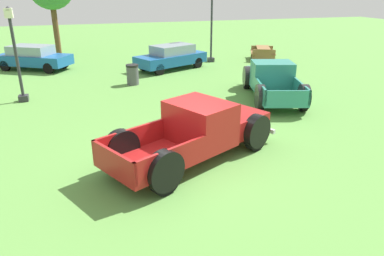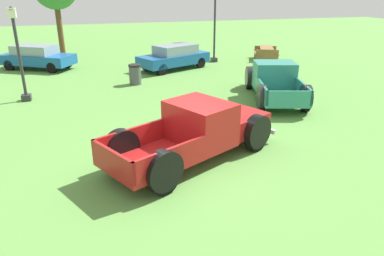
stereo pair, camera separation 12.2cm
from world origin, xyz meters
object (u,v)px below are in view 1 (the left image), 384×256
object	(u,v)px
sedan_distant_a	(33,57)
lamp_post_far	(212,22)
pickup_truck_foreground	(202,130)
lamp_post_near	(16,53)
sedan_distant_b	(171,57)
trash_can	(133,75)
picnic_table	(263,52)
pickup_truck_behind_left	(271,80)

from	to	relation	value
sedan_distant_a	lamp_post_far	xyz separation A→B (m)	(10.24, -0.80, 1.71)
pickup_truck_foreground	lamp_post_near	world-z (taller)	lamp_post_near
pickup_truck_foreground	sedan_distant_a	distance (m)	14.34
sedan_distant_b	lamp_post_near	distance (m)	8.46
lamp_post_near	trash_can	size ratio (longest dim) A/B	3.87
sedan_distant_a	trash_can	xyz separation A→B (m)	(4.78, -4.96, -0.22)
sedan_distant_a	trash_can	bearing A→B (deg)	-46.06
pickup_truck_foreground	lamp_post_far	distance (m)	13.47
lamp_post_near	picnic_table	distance (m)	14.58
sedan_distant_b	lamp_post_far	size ratio (longest dim) A/B	0.95
pickup_truck_foreground	pickup_truck_behind_left	distance (m)	6.50
sedan_distant_a	lamp_post_far	size ratio (longest dim) A/B	0.93
pickup_truck_behind_left	sedan_distant_b	size ratio (longest dim) A/B	1.18
lamp_post_near	trash_can	world-z (taller)	lamp_post_near
sedan_distant_a	sedan_distant_b	bearing A→B (deg)	-16.40
picnic_table	trash_can	size ratio (longest dim) A/B	2.36
lamp_post_near	picnic_table	size ratio (longest dim) A/B	1.64
pickup_truck_foreground	lamp_post_near	bearing A→B (deg)	127.48
sedan_distant_a	picnic_table	bearing A→B (deg)	-4.48
pickup_truck_behind_left	lamp_post_near	size ratio (longest dim) A/B	1.40
lamp_post_near	sedan_distant_a	bearing A→B (deg)	91.19
pickup_truck_behind_left	lamp_post_far	world-z (taller)	lamp_post_far
pickup_truck_foreground	trash_can	bearing A→B (deg)	94.48
pickup_truck_behind_left	sedan_distant_b	distance (m)	7.04
pickup_truck_behind_left	sedan_distant_b	world-z (taller)	pickup_truck_behind_left
pickup_truck_behind_left	trash_can	size ratio (longest dim) A/B	5.40
lamp_post_near	lamp_post_far	bearing A→B (deg)	28.81
sedan_distant_a	pickup_truck_foreground	bearing A→B (deg)	-67.73
picnic_table	trash_can	bearing A→B (deg)	-156.27
pickup_truck_behind_left	picnic_table	size ratio (longest dim) A/B	2.29
sedan_distant_b	trash_can	bearing A→B (deg)	-132.90
lamp_post_far	pickup_truck_behind_left	bearing A→B (deg)	-91.42
sedan_distant_a	trash_can	distance (m)	6.90
sedan_distant_b	lamp_post_far	bearing A→B (deg)	25.71
sedan_distant_a	lamp_post_near	distance (m)	6.47
sedan_distant_b	picnic_table	bearing A→B (deg)	9.98
sedan_distant_b	lamp_post_near	bearing A→B (deg)	-150.01
picnic_table	trash_can	world-z (taller)	trash_can
pickup_truck_foreground	picnic_table	xyz separation A→B (m)	(8.21, 12.20, -0.24)
lamp_post_near	picnic_table	bearing A→B (deg)	21.36
pickup_truck_foreground	picnic_table	distance (m)	14.71
pickup_truck_foreground	lamp_post_near	distance (m)	8.80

